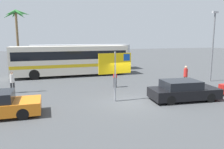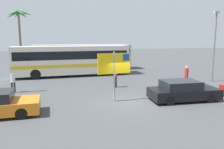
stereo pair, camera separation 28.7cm
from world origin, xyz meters
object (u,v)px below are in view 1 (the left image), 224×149
object	(u,v)px
car_black	(183,91)
pedestrian_crossing_lot	(12,80)
pedestrian_by_bus	(115,75)
bus_front_coach	(71,59)
bus_rear_coach	(81,56)
ferry_sign	(116,65)
pedestrian_near_sign	(186,74)

from	to	relation	value
car_black	pedestrian_crossing_lot	xyz separation A→B (m)	(-10.86, 5.51, 0.31)
pedestrian_by_bus	pedestrian_crossing_lot	size ratio (longest dim) A/B	1.06
bus_front_coach	bus_rear_coach	world-z (taller)	same
bus_rear_coach	car_black	distance (m)	15.94
ferry_sign	pedestrian_near_sign	size ratio (longest dim) A/B	1.82
pedestrian_crossing_lot	bus_rear_coach	bearing A→B (deg)	-33.02
bus_front_coach	pedestrian_by_bus	world-z (taller)	bus_front_coach
bus_front_coach	pedestrian_near_sign	bearing A→B (deg)	-44.66
bus_rear_coach	pedestrian_near_sign	xyz separation A→B (m)	(6.59, -12.00, -0.75)
bus_rear_coach	pedestrian_by_bus	size ratio (longest dim) A/B	6.96
bus_front_coach	pedestrian_crossing_lot	world-z (taller)	bus_front_coach
bus_rear_coach	car_black	size ratio (longest dim) A/B	2.60
bus_rear_coach	car_black	xyz separation A→B (m)	(3.96, -15.40, -1.15)
bus_rear_coach	car_black	world-z (taller)	bus_rear_coach
bus_front_coach	pedestrian_by_bus	distance (m)	7.26
bus_rear_coach	pedestrian_by_bus	world-z (taller)	bus_rear_coach
bus_rear_coach	pedestrian_crossing_lot	xyz separation A→B (m)	(-6.89, -9.89, -0.84)
pedestrian_by_bus	ferry_sign	bearing A→B (deg)	132.84
bus_rear_coach	car_black	bearing A→B (deg)	-75.57
bus_front_coach	car_black	xyz separation A→B (m)	(5.72, -11.65, -1.15)
car_black	pedestrian_near_sign	distance (m)	4.32
bus_front_coach	car_black	bearing A→B (deg)	-63.84
ferry_sign	pedestrian_crossing_lot	size ratio (longest dim) A/B	1.98
ferry_sign	pedestrian_by_bus	size ratio (longest dim) A/B	1.86
pedestrian_near_sign	pedestrian_crossing_lot	bearing A→B (deg)	-36.18
bus_rear_coach	pedestrian_near_sign	bearing A→B (deg)	-61.23
ferry_sign	pedestrian_crossing_lot	distance (m)	8.01
car_black	pedestrian_by_bus	world-z (taller)	pedestrian_by_bus
bus_front_coach	ferry_sign	world-z (taller)	ferry_sign
car_black	bus_front_coach	bearing A→B (deg)	121.30
ferry_sign	pedestrian_crossing_lot	bearing A→B (deg)	142.56
ferry_sign	car_black	distance (m)	4.74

